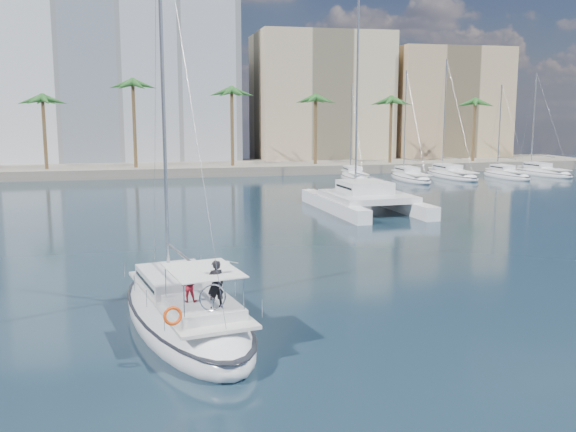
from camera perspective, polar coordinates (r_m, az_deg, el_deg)
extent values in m
plane|color=black|center=(29.28, -1.85, -7.44)|extent=(160.00, 160.00, 0.00)
cube|color=gray|center=(89.03, -9.39, 4.20)|extent=(120.00, 14.00, 1.20)
cube|color=white|center=(100.89, -17.01, 12.14)|extent=(42.00, 16.00, 28.00)
cube|color=#C0B08A|center=(101.28, 2.85, 10.25)|extent=(20.00, 14.00, 20.00)
cube|color=tan|center=(106.59, 13.70, 9.42)|extent=(18.00, 12.00, 18.00)
cylinder|color=brown|center=(84.75, -9.31, 7.10)|extent=(0.44, 0.44, 10.50)
sphere|color=#235920|center=(84.71, -9.40, 10.65)|extent=(3.60, 3.60, 3.60)
cylinder|color=brown|center=(93.27, 12.20, 7.21)|extent=(0.44, 0.44, 10.50)
sphere|color=#235920|center=(93.23, 12.31, 10.43)|extent=(3.60, 3.60, 3.60)
ellipsoid|color=white|center=(25.90, -9.13, -8.97)|extent=(6.14, 12.67, 2.52)
ellipsoid|color=black|center=(25.79, -9.15, -8.21)|extent=(6.19, 12.79, 0.18)
cube|color=silver|center=(25.40, -9.05, -7.07)|extent=(4.46, 9.47, 0.12)
cube|color=silver|center=(26.62, -9.86, -5.53)|extent=(3.32, 4.40, 0.60)
cube|color=black|center=(26.61, -9.86, -5.49)|extent=(3.25, 3.94, 0.14)
cylinder|color=#B7BABF|center=(27.11, -11.06, 11.07)|extent=(0.15, 0.15, 15.93)
cylinder|color=#B7BABF|center=(25.34, -9.35, -3.48)|extent=(1.05, 4.84, 0.11)
cube|color=silver|center=(23.18, -7.56, -8.04)|extent=(2.85, 3.42, 0.36)
cube|color=white|center=(22.70, -7.55, -4.82)|extent=(2.85, 3.42, 0.04)
torus|color=silver|center=(21.91, -6.72, -7.22)|extent=(0.95, 0.24, 0.96)
torus|color=#D73E0B|center=(21.20, -10.21, -8.73)|extent=(0.66, 0.31, 0.64)
imported|color=black|center=(22.22, -6.44, -6.04)|extent=(0.70, 0.56, 1.68)
imported|color=maroon|center=(23.11, -8.83, -6.15)|extent=(0.64, 0.54, 1.16)
cube|color=white|center=(54.19, 4.03, 0.97)|extent=(1.99, 13.82, 1.10)
cube|color=white|center=(56.39, 9.46, 1.19)|extent=(1.99, 13.82, 1.10)
cube|color=silver|center=(54.50, 7.09, 1.76)|extent=(6.71, 7.92, 0.50)
cube|color=silver|center=(55.04, 6.83, 2.58)|extent=(4.02, 4.34, 1.00)
cube|color=black|center=(55.03, 6.83, 2.63)|extent=(4.01, 3.79, 0.18)
cylinder|color=#B7BABF|center=(56.61, 6.17, 11.58)|extent=(0.18, 0.18, 18.36)
ellipsoid|color=silver|center=(34.47, -5.42, -4.19)|extent=(0.24, 0.46, 0.22)
sphere|color=silver|center=(34.67, -5.46, -4.08)|extent=(0.12, 0.12, 0.12)
cube|color=gray|center=(34.42, -5.96, -4.17)|extent=(0.52, 0.19, 0.12)
cube|color=gray|center=(34.50, -4.88, -4.12)|extent=(0.52, 0.19, 0.12)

